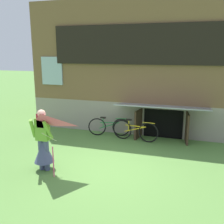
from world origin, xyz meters
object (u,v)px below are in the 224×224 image
at_px(person, 43,145).
at_px(kite, 41,131).
at_px(bicycle_green, 109,127).
at_px(bicycle_yellow, 135,131).

bearing_deg(person, kite, -77.09).
relative_size(person, kite, 1.07).
height_order(person, kite, person).
bearing_deg(kite, bicycle_green, 83.87).
height_order(bicycle_yellow, bicycle_green, bicycle_yellow).
bearing_deg(kite, bicycle_yellow, 67.88).
distance_m(person, kite, 0.90).
bearing_deg(bicycle_yellow, kite, -106.44).
xyz_separation_m(kite, bicycle_yellow, (1.46, 3.59, -0.92)).
bearing_deg(bicycle_yellow, person, -115.41).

